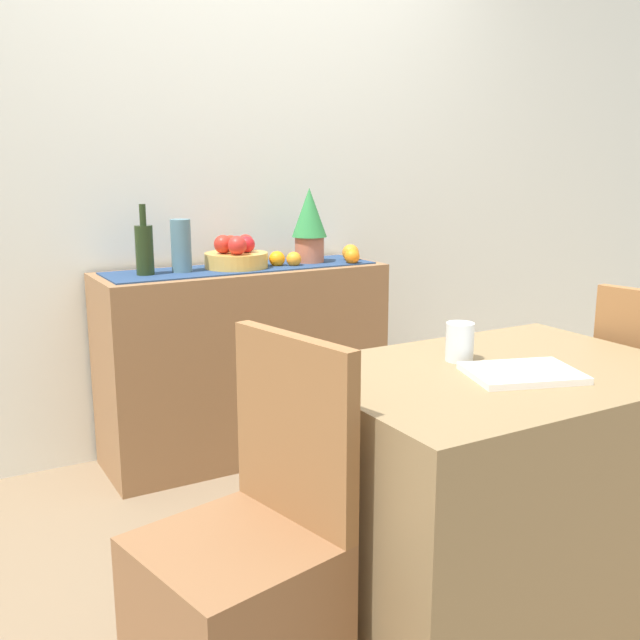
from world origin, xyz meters
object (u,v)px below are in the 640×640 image
at_px(wine_bottle, 144,249).
at_px(chair_near_window, 241,611).
at_px(open_book, 522,373).
at_px(fruit_bowl, 236,260).
at_px(dining_table, 494,496).
at_px(ceramic_vase, 181,246).
at_px(sideboard_console, 245,362).
at_px(potted_plant, 309,223).
at_px(coffee_cup, 460,342).

xyz_separation_m(wine_bottle, chair_near_window, (-0.24, -1.46, -0.68)).
relative_size(wine_bottle, open_book, 1.03).
distance_m(fruit_bowl, chair_near_window, 1.70).
xyz_separation_m(dining_table, chair_near_window, (-0.77, 0.00, -0.10)).
height_order(wine_bottle, ceramic_vase, wine_bottle).
xyz_separation_m(wine_bottle, dining_table, (0.53, -1.46, -0.58)).
height_order(sideboard_console, fruit_bowl, fruit_bowl).
bearing_deg(sideboard_console, open_book, -86.01).
distance_m(potted_plant, dining_table, 1.61).
relative_size(open_book, chair_near_window, 0.31).
bearing_deg(open_book, potted_plant, 100.43).
bearing_deg(coffee_cup, dining_table, -70.04).
relative_size(fruit_bowl, potted_plant, 0.80).
bearing_deg(ceramic_vase, sideboard_console, 0.00).
relative_size(fruit_bowl, chair_near_window, 0.30).
distance_m(potted_plant, open_book, 1.58).
bearing_deg(sideboard_console, fruit_bowl, 180.00).
bearing_deg(chair_near_window, wine_bottle, 80.66).
bearing_deg(dining_table, ceramic_vase, 104.62).
height_order(sideboard_console, open_book, sideboard_console).
height_order(fruit_bowl, ceramic_vase, ceramic_vase).
distance_m(sideboard_console, open_book, 1.58).
bearing_deg(wine_bottle, fruit_bowl, 0.00).
bearing_deg(fruit_bowl, coffee_cup, -85.96).
bearing_deg(coffee_cup, fruit_bowl, 94.04).
xyz_separation_m(fruit_bowl, dining_table, (0.14, -1.46, -0.50)).
distance_m(fruit_bowl, dining_table, 1.55).
xyz_separation_m(fruit_bowl, ceramic_vase, (-0.24, 0.00, 0.07)).
relative_size(sideboard_console, wine_bottle, 4.33).
bearing_deg(coffee_cup, potted_plant, 78.88).
height_order(sideboard_console, chair_near_window, chair_near_window).
relative_size(fruit_bowl, ceramic_vase, 1.22).
xyz_separation_m(wine_bottle, open_book, (0.53, -1.54, -0.20)).
height_order(potted_plant, open_book, potted_plant).
bearing_deg(potted_plant, sideboard_console, 180.00).
distance_m(wine_bottle, ceramic_vase, 0.15).
distance_m(coffee_cup, chair_near_window, 0.91).
height_order(wine_bottle, dining_table, wine_bottle).
bearing_deg(fruit_bowl, ceramic_vase, 180.00).
height_order(fruit_bowl, open_book, fruit_bowl).
distance_m(ceramic_vase, potted_plant, 0.61).
bearing_deg(ceramic_vase, dining_table, -75.38).
bearing_deg(chair_near_window, ceramic_vase, 74.93).
bearing_deg(chair_near_window, potted_plant, 55.74).
bearing_deg(open_book, coffee_cup, 120.34).
height_order(dining_table, coffee_cup, coffee_cup).
distance_m(sideboard_console, dining_table, 1.47).
distance_m(fruit_bowl, open_book, 1.55).
bearing_deg(chair_near_window, dining_table, -0.25).
height_order(potted_plant, coffee_cup, potted_plant).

